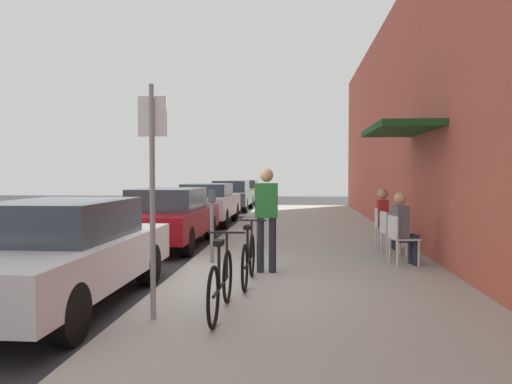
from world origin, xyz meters
TOP-DOWN VIEW (x-y plane):
  - ground_plane at (0.00, 0.00)m, footprint 60.00×60.00m
  - sidewalk_slab at (2.25, 2.00)m, footprint 4.50×32.00m
  - building_facade at (4.65, 2.00)m, footprint 1.40×32.00m
  - parked_car_0 at (-1.10, -1.25)m, footprint 1.80×4.40m
  - parked_car_1 at (-1.10, 4.17)m, footprint 1.80×4.40m
  - parked_car_2 at (-1.10, 9.39)m, footprint 1.80×4.40m
  - parked_car_3 at (-1.10, 15.57)m, footprint 1.80×4.40m
  - parked_car_4 at (-1.10, 20.89)m, footprint 1.80×4.40m
  - parking_meter at (0.45, 1.45)m, footprint 0.12×0.10m
  - street_sign at (0.40, -2.09)m, footprint 0.32×0.06m
  - bicycle_0 at (1.12, -1.84)m, footprint 0.46×1.71m
  - bicycle_1 at (1.28, -0.21)m, footprint 0.46×1.71m
  - cafe_chair_0 at (3.80, 1.53)m, footprint 0.51×0.51m
  - seated_patron_0 at (3.86, 1.54)m, footprint 0.48×0.42m
  - cafe_chair_1 at (3.80, 2.49)m, footprint 0.49×0.49m
  - cafe_chair_2 at (3.79, 3.37)m, footprint 0.46×0.46m
  - seated_patron_2 at (3.85, 3.37)m, footprint 0.44×0.37m
  - pedestrian_standing at (1.49, 0.65)m, footprint 0.36×0.22m

SIDE VIEW (x-z plane):
  - ground_plane at x=0.00m, z-range 0.00..0.00m
  - sidewalk_slab at x=2.25m, z-range 0.00..0.12m
  - bicycle_0 at x=1.12m, z-range 0.03..0.93m
  - bicycle_1 at x=1.28m, z-range 0.03..0.93m
  - cafe_chair_0 at x=3.80m, z-range 0.19..1.06m
  - cafe_chair_1 at x=3.80m, z-range 0.19..1.06m
  - cafe_chair_2 at x=3.79m, z-range 0.19..1.06m
  - parked_car_4 at x=-1.10m, z-range 0.03..1.37m
  - parked_car_1 at x=-1.10m, z-range 0.02..1.40m
  - parked_car_0 at x=-1.10m, z-range 0.02..1.41m
  - parked_car_3 at x=-1.10m, z-range 0.02..1.41m
  - parked_car_2 at x=-1.10m, z-range 0.04..1.41m
  - seated_patron_0 at x=3.86m, z-range 0.17..1.46m
  - seated_patron_2 at x=3.85m, z-range 0.17..1.46m
  - parking_meter at x=0.45m, z-range 0.23..1.55m
  - pedestrian_standing at x=1.49m, z-range 0.27..1.97m
  - street_sign at x=0.40m, z-range 0.34..2.94m
  - building_facade at x=4.65m, z-range 0.00..6.19m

